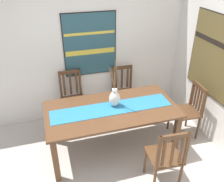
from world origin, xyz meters
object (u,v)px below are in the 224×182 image
Objects in this scene: dining_table at (112,114)px; painting_on_side_wall at (212,55)px; centerpiece_vase at (115,98)px; chair_1 at (124,91)px; chair_3 at (73,98)px; chair_0 at (189,109)px; chair_2 at (166,157)px; painting_on_back_wall at (90,45)px.

painting_on_side_wall is at bearing 2.46° from dining_table.
chair_1 is (0.43, 0.82, -0.41)m from centerpiece_vase.
centerpiece_vase is at bearing 39.68° from dining_table.
chair_1 is 0.97× the size of chair_3.
chair_3 is at bearing 122.01° from centerpiece_vase.
chair_3 is (-0.97, 0.03, 0.01)m from chair_1.
dining_table is 0.25m from centerpiece_vase.
centerpiece_vase is 1.08m from chair_3.
centerpiece_vase is 0.81× the size of chair_0.
centerpiece_vase reaches higher than chair_2.
dining_table is 1.76× the size of painting_on_back_wall.
chair_3 is (-0.53, 0.85, -0.40)m from centerpiece_vase.
chair_1 reaches higher than dining_table.
chair_3 is at bearing 117.77° from chair_2.
dining_table is at bearing 118.00° from chair_2.
dining_table is 2.04× the size of chair_1.
chair_3 reaches higher than chair_0.
centerpiece_vase is at bearing -179.27° from painting_on_side_wall.
chair_3 is (-0.94, 1.79, 0.00)m from chair_2.
chair_0 is 0.96m from painting_on_side_wall.
painting_on_side_wall is (1.17, -0.80, 0.90)m from chair_1.
centerpiece_vase is 0.79× the size of chair_2.
painting_on_side_wall reaches higher than painting_on_back_wall.
chair_3 reaches higher than chair_1.
chair_1 is (-0.85, 0.90, -0.01)m from chair_0.
chair_3 is 0.78× the size of painting_on_side_wall.
centerpiece_vase is at bearing -57.99° from chair_3.
dining_table is at bearing -177.54° from painting_on_side_wall.
dining_table is 2.07× the size of chair_0.
chair_0 is 2.03m from painting_on_back_wall.
chair_3 is 2.46m from painting_on_side_wall.
chair_0 is 0.96× the size of chair_3.
chair_1 is at bearing -1.71° from chair_3.
dining_table is 2.54× the size of centerpiece_vase.
centerpiece_vase reaches higher than chair_1.
chair_3 is (-1.82, 0.93, 0.00)m from chair_0.
painting_on_side_wall is (1.73, -1.05, 0.01)m from painting_on_back_wall.
painting_on_side_wall reaches higher than centerpiece_vase.
dining_table is 2.00× the size of chair_2.
dining_table is 1.34m from painting_on_back_wall.
chair_2 is (0.41, -0.94, -0.41)m from centerpiece_vase.
painting_on_back_wall reaches higher than chair_3.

